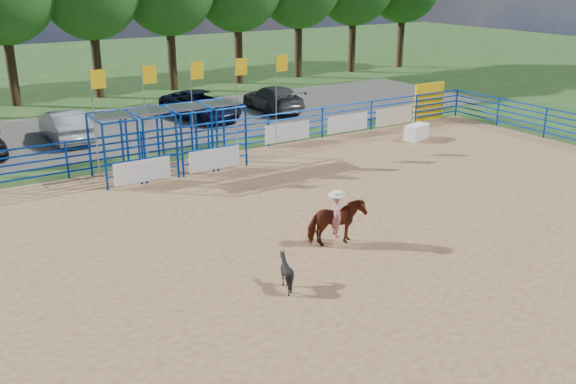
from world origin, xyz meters
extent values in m
plane|color=#2E4F1F|center=(0.00, 0.00, 0.00)|extent=(120.00, 120.00, 0.00)
cube|color=#9F784F|center=(0.00, 0.00, 0.01)|extent=(30.00, 20.00, 0.02)
cube|color=gray|center=(0.00, 17.00, 0.01)|extent=(40.00, 10.00, 0.01)
cube|color=silver|center=(9.59, 7.31, 0.38)|extent=(1.46, 1.00, 0.71)
imported|color=maroon|center=(-0.96, -0.64, 0.72)|extent=(1.79, 1.10, 1.40)
imported|color=#A31723|center=(-0.96, -0.64, 1.59)|extent=(0.40, 0.52, 1.28)
cylinder|color=white|center=(-0.96, -0.64, 2.26)|extent=(0.54, 0.54, 0.12)
imported|color=black|center=(-3.63, -2.14, 0.46)|extent=(1.05, 1.02, 0.88)
imported|color=gray|center=(-4.61, 15.94, 0.75)|extent=(1.60, 4.53, 1.49)
imported|color=#131831|center=(2.82, 16.95, 0.74)|extent=(3.28, 5.60, 1.46)
imported|color=#555457|center=(7.21, 16.64, 0.72)|extent=(2.22, 4.96, 1.41)
cube|color=white|center=(-3.80, 7.77, 0.55)|extent=(2.20, 0.04, 0.85)
cube|color=white|center=(-0.80, 7.77, 0.55)|extent=(2.20, 0.04, 0.85)
cube|color=white|center=(4.00, 9.96, 0.55)|extent=(2.40, 0.04, 0.85)
cube|color=white|center=(7.50, 9.96, 0.55)|extent=(2.40, 0.04, 0.85)
cube|color=beige|center=(10.50, 9.96, 0.55)|extent=(2.40, 0.04, 0.90)
cube|color=yellow|center=(13.00, 10.10, 1.00)|extent=(2.00, 0.12, 2.00)
cylinder|color=#3F2B19|center=(-5.00, 26.00, 2.40)|extent=(0.56, 0.56, 4.80)
cylinder|color=#3F2B19|center=(0.00, 26.00, 2.40)|extent=(0.56, 0.56, 4.80)
cylinder|color=#3F2B19|center=(5.00, 26.00, 2.40)|extent=(0.56, 0.56, 4.80)
cylinder|color=#3F2B19|center=(10.00, 26.00, 2.40)|extent=(0.56, 0.56, 4.80)
cylinder|color=#3F2B19|center=(15.00, 26.00, 2.40)|extent=(0.56, 0.56, 4.80)
cylinder|color=#3F2B19|center=(20.00, 26.00, 2.40)|extent=(0.56, 0.56, 4.80)
cylinder|color=#3F2B19|center=(25.00, 26.00, 2.40)|extent=(0.56, 0.56, 4.80)
camera|label=1|loc=(-11.38, -14.59, 7.74)|focal=40.00mm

